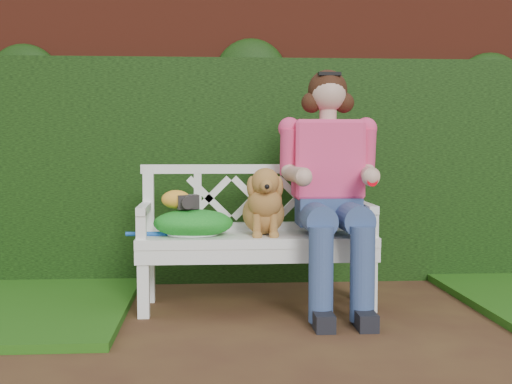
{
  "coord_description": "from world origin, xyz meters",
  "views": [
    {
      "loc": [
        -0.59,
        -3.54,
        1.05
      ],
      "look_at": [
        -0.29,
        0.81,
        0.75
      ],
      "focal_mm": 48.0,
      "sensor_mm": 36.0,
      "label": 1
    }
  ],
  "objects": [
    {
      "name": "baseball_glove",
      "position": [
        -0.8,
        0.78,
        0.71
      ],
      "size": [
        0.21,
        0.18,
        0.12
      ],
      "primitive_type": "ellipsoid",
      "rotation": [
        0.0,
        0.0,
        0.28
      ],
      "color": "gold",
      "rests_on": "green_bag"
    },
    {
      "name": "dog",
      "position": [
        -0.24,
        0.76,
        0.7
      ],
      "size": [
        0.39,
        0.46,
        0.43
      ],
      "primitive_type": null,
      "rotation": [
        0.0,
        0.0,
        0.28
      ],
      "color": "#B5804D",
      "rests_on": "garden_bench"
    },
    {
      "name": "garden_bench",
      "position": [
        -0.29,
        0.81,
        0.24
      ],
      "size": [
        1.64,
        0.8,
        0.48
      ],
      "primitive_type": null,
      "rotation": [
        0.0,
        0.0,
        -0.13
      ],
      "color": "white",
      "rests_on": "ground"
    },
    {
      "name": "ivy_hedge",
      "position": [
        0.0,
        1.68,
        0.85
      ],
      "size": [
        10.0,
        0.18,
        1.7
      ],
      "primitive_type": "cube",
      "color": "#214C11",
      "rests_on": "ground"
    },
    {
      "name": "seated_woman",
      "position": [
        0.18,
        0.79,
        0.79
      ],
      "size": [
        0.96,
        1.08,
        1.57
      ],
      "primitive_type": null,
      "rotation": [
        0.0,
        0.0,
        0.41
      ],
      "color": "#E22946",
      "rests_on": "ground"
    },
    {
      "name": "ground",
      "position": [
        0.0,
        0.0,
        0.0
      ],
      "size": [
        60.0,
        60.0,
        0.0
      ],
      "primitive_type": "plane",
      "color": "#3F2217"
    },
    {
      "name": "tennis_racket",
      "position": [
        -0.72,
        0.75,
        0.49
      ],
      "size": [
        0.65,
        0.45,
        0.03
      ],
      "primitive_type": null,
      "rotation": [
        0.0,
        0.0,
        0.37
      ],
      "color": "silver",
      "rests_on": "garden_bench"
    },
    {
      "name": "camera_item",
      "position": [
        -0.72,
        0.75,
        0.69
      ],
      "size": [
        0.15,
        0.12,
        0.09
      ],
      "primitive_type": "cube",
      "rotation": [
        0.0,
        0.0,
        0.19
      ],
      "color": "#272323",
      "rests_on": "green_bag"
    },
    {
      "name": "green_bag",
      "position": [
        -0.69,
        0.75,
        0.57
      ],
      "size": [
        0.55,
        0.46,
        0.17
      ],
      "primitive_type": null,
      "rotation": [
        0.0,
        0.0,
        0.16
      ],
      "color": "#258D22",
      "rests_on": "garden_bench"
    },
    {
      "name": "brick_wall",
      "position": [
        0.0,
        1.9,
        1.1
      ],
      "size": [
        10.0,
        0.3,
        2.2
      ],
      "primitive_type": "cube",
      "color": "#612315",
      "rests_on": "ground"
    }
  ]
}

